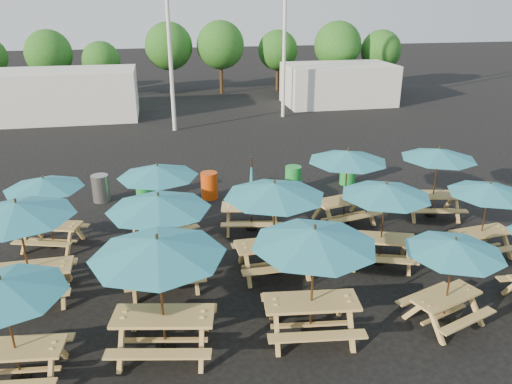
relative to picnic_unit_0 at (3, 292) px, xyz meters
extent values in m
plane|color=black|center=(5.68, 4.40, -1.94)|extent=(120.00, 120.00, 0.00)
cube|color=tan|center=(0.00, 0.00, -1.23)|extent=(1.80, 0.85, 0.06)
cube|color=tan|center=(0.07, 0.63, -1.51)|extent=(1.75, 0.42, 0.04)
cylinder|color=black|center=(0.00, 0.00, -1.89)|extent=(0.35, 0.35, 0.10)
cylinder|color=brown|center=(0.00, 0.00, -0.83)|extent=(0.04, 0.04, 2.22)
cone|color=teal|center=(0.00, 0.00, 0.10)|extent=(2.47, 2.47, 0.31)
cube|color=tan|center=(-0.36, 2.85, -1.13)|extent=(1.99, 0.81, 0.07)
cube|color=tan|center=(-0.34, 2.13, -1.45)|extent=(1.98, 0.32, 0.04)
cube|color=tan|center=(-0.38, 3.57, -1.45)|extent=(1.98, 0.32, 0.04)
cylinder|color=black|center=(-0.36, 2.85, -1.89)|extent=(0.39, 0.39, 0.11)
cylinder|color=brown|center=(-0.36, 2.85, -0.68)|extent=(0.05, 0.05, 2.52)
cone|color=teal|center=(-0.36, 2.85, 0.38)|extent=(2.62, 2.62, 0.35)
cube|color=tan|center=(-0.35, 5.55, -1.26)|extent=(1.78, 1.11, 0.06)
cube|color=tan|center=(-0.53, 4.96, -1.53)|extent=(1.66, 0.71, 0.04)
cube|color=tan|center=(-0.17, 6.13, -1.53)|extent=(1.66, 0.71, 0.04)
cylinder|color=black|center=(-0.35, 5.55, -1.90)|extent=(0.33, 0.33, 0.09)
cylinder|color=brown|center=(-0.35, 5.55, -0.88)|extent=(0.04, 0.04, 2.13)
cone|color=teal|center=(-0.35, 5.55, 0.02)|extent=(2.70, 2.70, 0.30)
cube|color=tan|center=(2.70, 0.33, -1.11)|extent=(2.13, 1.14, 0.07)
cube|color=tan|center=(2.56, -0.39, -1.44)|extent=(2.03, 0.65, 0.04)
cube|color=tan|center=(2.84, 1.06, -1.44)|extent=(2.03, 0.65, 0.04)
cylinder|color=black|center=(2.70, 0.33, -1.89)|extent=(0.40, 0.40, 0.11)
cylinder|color=brown|center=(2.70, 0.33, -0.66)|extent=(0.05, 0.05, 2.57)
cone|color=teal|center=(2.70, 0.33, 0.43)|extent=(3.06, 3.06, 0.36)
cube|color=tan|center=(2.75, 2.82, -1.16)|extent=(1.94, 0.84, 0.06)
cube|color=tan|center=(2.78, 2.12, -1.47)|extent=(1.92, 0.36, 0.04)
cube|color=tan|center=(2.71, 3.52, -1.47)|extent=(1.92, 0.36, 0.04)
cylinder|color=black|center=(2.75, 2.82, -1.89)|extent=(0.38, 0.38, 0.11)
cylinder|color=brown|center=(2.75, 2.82, -0.72)|extent=(0.05, 0.05, 2.44)
cone|color=teal|center=(2.75, 2.82, 0.31)|extent=(2.60, 2.60, 0.34)
cube|color=tan|center=(2.75, 5.54, -1.21)|extent=(1.92, 1.23, 0.06)
cube|color=tan|center=(2.96, 4.92, -1.50)|extent=(1.77, 0.81, 0.04)
cube|color=tan|center=(2.54, 6.16, -1.50)|extent=(1.77, 0.81, 0.04)
cylinder|color=black|center=(2.75, 5.54, -1.89)|extent=(0.36, 0.36, 0.10)
cylinder|color=brown|center=(2.75, 5.54, -0.80)|extent=(0.04, 0.04, 2.28)
cone|color=teal|center=(2.75, 5.54, 0.16)|extent=(2.94, 2.94, 0.32)
cube|color=tan|center=(5.75, 0.26, -1.13)|extent=(2.05, 0.99, 0.07)
cube|color=tan|center=(5.67, -0.46, -1.45)|extent=(1.99, 0.50, 0.04)
cube|color=tan|center=(5.84, 0.98, -1.45)|extent=(1.99, 0.50, 0.04)
cylinder|color=black|center=(5.75, 0.26, -1.89)|extent=(0.40, 0.40, 0.11)
cylinder|color=brown|center=(5.75, 0.26, -0.68)|extent=(0.05, 0.05, 2.52)
cone|color=teal|center=(5.75, 0.26, 0.38)|extent=(2.84, 2.84, 0.35)
cube|color=tan|center=(5.57, 2.95, -1.14)|extent=(1.98, 0.81, 0.07)
cube|color=tan|center=(5.59, 2.23, -1.45)|extent=(1.97, 0.32, 0.04)
cube|color=tan|center=(5.55, 3.67, -1.45)|extent=(1.97, 0.32, 0.04)
cylinder|color=black|center=(5.57, 2.95, -1.89)|extent=(0.39, 0.39, 0.11)
cylinder|color=brown|center=(5.57, 2.95, -0.69)|extent=(0.05, 0.05, 2.51)
cone|color=teal|center=(5.57, 2.95, 0.37)|extent=(2.61, 2.61, 0.35)
cube|color=tan|center=(5.49, 5.60, -1.19)|extent=(1.93, 1.03, 0.06)
cube|color=tan|center=(5.37, 4.94, -1.48)|extent=(1.85, 0.58, 0.04)
cube|color=tan|center=(5.61, 6.26, -1.48)|extent=(1.85, 0.58, 0.04)
cylinder|color=black|center=(5.49, 5.60, -1.89)|extent=(0.37, 0.37, 0.10)
cylinder|color=brown|center=(5.49, 5.60, -0.77)|extent=(0.04, 0.04, 2.34)
cone|color=teal|center=(5.49, 5.60, -0.36)|extent=(0.22, 0.22, 1.53)
cube|color=tan|center=(8.77, 0.10, -1.28)|extent=(1.73, 1.13, 0.05)
cube|color=tan|center=(8.97, -0.46, -1.54)|extent=(1.59, 0.75, 0.04)
cube|color=tan|center=(8.58, 0.65, -1.54)|extent=(1.59, 0.75, 0.04)
cylinder|color=black|center=(8.77, 0.10, -1.90)|extent=(0.32, 0.32, 0.09)
cylinder|color=brown|center=(8.77, 0.10, -0.91)|extent=(0.04, 0.04, 2.06)
cone|color=teal|center=(8.77, 0.10, -0.04)|extent=(2.68, 2.68, 0.29)
cube|color=tan|center=(8.48, 2.85, -1.20)|extent=(1.93, 1.24, 0.06)
cube|color=tan|center=(8.27, 2.22, -1.49)|extent=(1.79, 0.82, 0.04)
cube|color=tan|center=(8.70, 3.48, -1.49)|extent=(1.79, 0.82, 0.04)
cylinder|color=black|center=(8.48, 2.85, -1.89)|extent=(0.36, 0.36, 0.10)
cylinder|color=brown|center=(8.48, 2.85, -0.79)|extent=(0.04, 0.04, 2.31)
cone|color=teal|center=(8.48, 2.85, 0.18)|extent=(2.97, 2.97, 0.32)
cube|color=tan|center=(8.45, 5.50, -1.17)|extent=(2.00, 1.13, 0.06)
cube|color=tan|center=(8.61, 4.82, -1.47)|extent=(1.90, 0.68, 0.04)
cube|color=tan|center=(8.30, 6.17, -1.47)|extent=(1.90, 0.68, 0.04)
cylinder|color=black|center=(8.45, 5.50, -1.89)|extent=(0.38, 0.38, 0.10)
cylinder|color=brown|center=(8.45, 5.50, -0.74)|extent=(0.05, 0.05, 2.41)
cone|color=teal|center=(8.45, 5.50, 0.28)|extent=(2.93, 2.93, 0.34)
cube|color=tan|center=(11.42, 2.77, -1.26)|extent=(1.73, 0.83, 0.06)
cube|color=tan|center=(11.49, 2.16, -1.53)|extent=(1.69, 0.42, 0.04)
cube|color=tan|center=(11.35, 3.38, -1.53)|extent=(1.69, 0.42, 0.04)
cylinder|color=black|center=(11.42, 2.77, -1.90)|extent=(0.33, 0.33, 0.09)
cylinder|color=brown|center=(11.42, 2.77, -0.88)|extent=(0.04, 0.04, 2.13)
cone|color=teal|center=(11.42, 2.77, 0.02)|extent=(2.40, 2.40, 0.30)
cube|color=tan|center=(11.46, 5.44, -1.20)|extent=(1.92, 1.06, 0.06)
cube|color=tan|center=(11.33, 4.79, -1.49)|extent=(1.83, 0.61, 0.04)
cube|color=tan|center=(11.60, 6.09, -1.49)|extent=(1.83, 0.61, 0.04)
cylinder|color=black|center=(11.46, 5.44, -1.89)|extent=(0.36, 0.36, 0.10)
cylinder|color=brown|center=(11.46, 5.44, -0.78)|extent=(0.04, 0.04, 2.32)
cone|color=teal|center=(11.46, 5.44, 0.19)|extent=(2.79, 2.79, 0.32)
cylinder|color=gray|center=(0.72, 8.84, -1.46)|extent=(0.60, 0.60, 0.96)
cylinder|color=#1A9136|center=(2.21, 8.77, -1.46)|extent=(0.60, 0.60, 0.96)
cylinder|color=#CA410B|center=(4.48, 8.39, -1.46)|extent=(0.60, 0.60, 0.96)
cylinder|color=#1A9136|center=(7.58, 8.45, -1.46)|extent=(0.60, 0.60, 0.96)
cylinder|color=#1A9136|center=(9.83, 8.79, -1.46)|extent=(0.60, 0.60, 0.96)
cylinder|color=silver|center=(3.68, 18.40, 4.06)|extent=(0.20, 0.20, 12.00)
cylinder|color=silver|center=(10.18, 20.40, 4.06)|extent=(0.20, 0.20, 12.00)
cube|color=silver|center=(-2.32, 22.40, -0.54)|extent=(8.00, 4.00, 2.80)
cube|color=silver|center=(14.68, 23.40, -0.64)|extent=(7.00, 4.00, 2.60)
cylinder|color=#382314|center=(-4.06, 28.30, -0.87)|extent=(0.24, 0.24, 2.14)
sphere|color=#1E5919|center=(-4.06, 28.30, 1.22)|extent=(3.11, 3.11, 3.11)
cylinder|color=#382314|center=(-0.70, 28.05, -1.05)|extent=(0.24, 0.24, 1.78)
sphere|color=#1E5919|center=(-0.70, 28.05, 0.69)|extent=(2.59, 2.59, 2.59)
cylinder|color=#382314|center=(3.93, 29.11, -0.79)|extent=(0.24, 0.24, 2.31)
sphere|color=#1E5919|center=(3.93, 29.11, 1.47)|extent=(3.36, 3.36, 3.36)
cylinder|color=#382314|center=(7.58, 28.65, -0.77)|extent=(0.24, 0.24, 2.35)
sphere|color=#1E5919|center=(7.58, 28.65, 1.52)|extent=(3.41, 3.41, 3.41)
cylinder|color=#382314|center=(11.91, 29.07, -0.93)|extent=(0.24, 0.24, 2.02)
sphere|color=#1E5919|center=(11.91, 29.07, 1.04)|extent=(2.94, 2.94, 2.94)
cylinder|color=#382314|center=(15.92, 27.29, -0.78)|extent=(0.24, 0.24, 2.32)
sphere|color=#1E5919|center=(15.92, 27.29, 1.49)|extent=(3.38, 3.38, 3.38)
cylinder|color=#382314|center=(19.31, 27.32, -0.93)|extent=(0.24, 0.24, 2.03)
sphere|color=#1E5919|center=(19.31, 27.32, 1.06)|extent=(2.95, 2.95, 2.95)
camera|label=1|loc=(2.91, -8.18, 4.83)|focal=35.00mm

